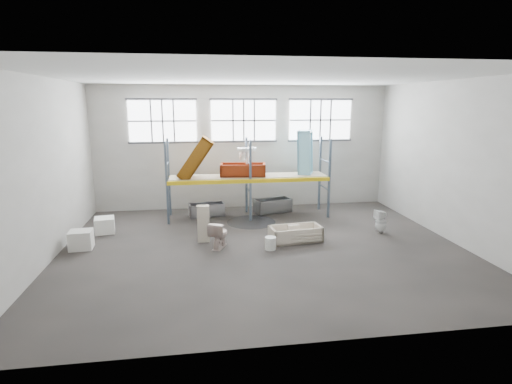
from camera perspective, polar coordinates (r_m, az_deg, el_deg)
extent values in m
cube|color=#463F3B|center=(12.27, 1.03, -8.14)|extent=(12.00, 10.00, 0.10)
cube|color=silver|center=(11.50, 1.13, 16.35)|extent=(12.00, 10.00, 0.10)
cube|color=#9C9890|center=(16.58, -1.80, 6.37)|extent=(12.00, 0.10, 5.00)
cube|color=#ABA79F|center=(6.79, 8.07, -2.86)|extent=(12.00, 0.10, 5.00)
cube|color=beige|center=(12.20, -28.25, 2.62)|extent=(0.10, 10.00, 5.00)
cube|color=#9C9890|center=(13.94, 26.49, 3.87)|extent=(0.10, 10.00, 5.00)
cube|color=white|center=(16.33, -13.17, 9.83)|extent=(2.60, 0.04, 1.60)
cube|color=white|center=(16.39, -1.78, 10.16)|extent=(2.60, 0.04, 1.60)
cube|color=white|center=(17.05, 9.14, 10.10)|extent=(2.60, 0.04, 1.60)
cube|color=slate|center=(14.54, -12.60, 1.20)|extent=(0.08, 0.08, 3.00)
cube|color=slate|center=(15.71, -12.30, 2.05)|extent=(0.08, 0.08, 3.00)
cube|color=slate|center=(14.62, -0.80, 1.57)|extent=(0.08, 0.08, 3.00)
cube|color=slate|center=(15.79, -1.37, 2.39)|extent=(0.08, 0.08, 3.00)
cube|color=slate|center=(15.30, 10.42, 1.85)|extent=(0.08, 0.08, 3.00)
cube|color=slate|center=(16.42, 9.09, 2.63)|extent=(0.08, 0.08, 3.00)
cube|color=yellow|center=(14.62, -0.80, 1.57)|extent=(6.00, 0.10, 0.14)
cube|color=yellow|center=(15.79, -1.37, 2.39)|extent=(6.00, 0.10, 0.14)
cube|color=gray|center=(15.19, -1.10, 2.29)|extent=(5.90, 1.10, 0.03)
cylinder|color=black|center=(14.79, -0.68, -4.29)|extent=(1.80, 1.80, 0.00)
cube|color=beige|center=(13.02, 5.36, -5.43)|extent=(0.40, 0.24, 0.36)
imported|color=beige|center=(12.86, 3.16, -6.18)|extent=(0.53, 0.53, 0.15)
imported|color=beige|center=(12.20, -5.30, -6.03)|extent=(0.74, 0.92, 0.82)
cube|color=beige|center=(12.71, -7.50, -4.49)|extent=(0.38, 0.25, 1.17)
imported|color=white|center=(14.12, 17.35, -4.02)|extent=(0.42, 0.41, 0.79)
imported|color=silver|center=(14.95, -1.30, 4.13)|extent=(0.83, 0.71, 0.63)
cylinder|color=silver|center=(12.05, 2.07, -7.31)|extent=(0.40, 0.40, 0.39)
cube|color=silver|center=(13.17, -23.68, -6.25)|extent=(0.69, 0.61, 0.56)
cube|color=white|center=(14.47, -20.77, -4.45)|extent=(0.73, 0.73, 0.52)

